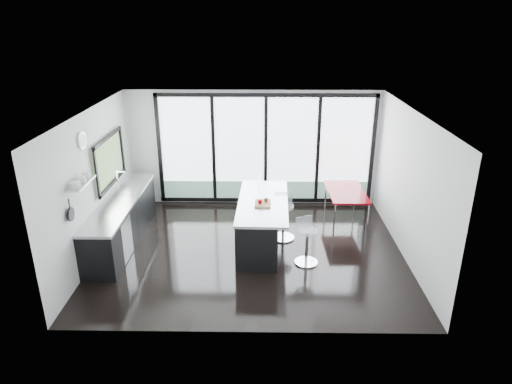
{
  "coord_description": "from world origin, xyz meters",
  "views": [
    {
      "loc": [
        0.23,
        -8.07,
        4.47
      ],
      "look_at": [
        0.1,
        0.3,
        1.15
      ],
      "focal_mm": 32.0,
      "sensor_mm": 36.0,
      "label": 1
    }
  ],
  "objects_px": {
    "island": "(259,222)",
    "bar_stool_far": "(283,222)",
    "red_table": "(345,207)",
    "bar_stool_near": "(307,247)"
  },
  "relations": [
    {
      "from": "bar_stool_near",
      "to": "red_table",
      "type": "distance_m",
      "value": 2.12
    },
    {
      "from": "bar_stool_far",
      "to": "red_table",
      "type": "bearing_deg",
      "value": 30.03
    },
    {
      "from": "red_table",
      "to": "island",
      "type": "bearing_deg",
      "value": -150.89
    },
    {
      "from": "island",
      "to": "bar_stool_far",
      "type": "bearing_deg",
      "value": 25.72
    },
    {
      "from": "bar_stool_near",
      "to": "bar_stool_far",
      "type": "bearing_deg",
      "value": 88.57
    },
    {
      "from": "bar_stool_near",
      "to": "red_table",
      "type": "relative_size",
      "value": 0.5
    },
    {
      "from": "bar_stool_near",
      "to": "island",
      "type": "bearing_deg",
      "value": 116.59
    },
    {
      "from": "bar_stool_far",
      "to": "red_table",
      "type": "relative_size",
      "value": 0.54
    },
    {
      "from": "bar_stool_near",
      "to": "bar_stool_far",
      "type": "height_order",
      "value": "bar_stool_far"
    },
    {
      "from": "island",
      "to": "bar_stool_far",
      "type": "height_order",
      "value": "island"
    }
  ]
}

